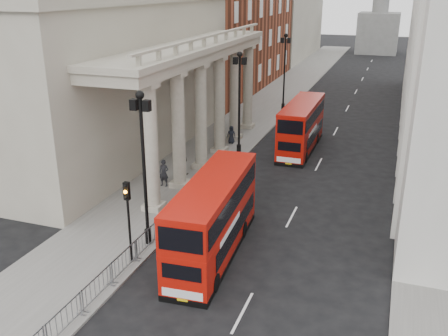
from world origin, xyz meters
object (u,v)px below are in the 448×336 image
Objects in this scene: lamp_post_south at (144,159)px; bus_near at (213,216)px; pedestrian_a at (164,173)px; pedestrian_c at (231,135)px; lamp_post_north at (285,67)px; pedestrian_b at (182,162)px; traffic_light at (128,208)px; bus_far at (301,125)px; lamp_post_mid at (239,97)px.

bus_near is (3.66, 0.32, -2.76)m from lamp_post_south.
pedestrian_a reaches higher than pedestrian_c.
pedestrian_a is at bearing 109.78° from lamp_post_south.
lamp_post_north is 14.02m from pedestrian_c.
pedestrian_b is at bearing 79.56° from pedestrian_a.
lamp_post_south is 1.93× the size of traffic_light.
traffic_light reaches higher than bus_far.
bus_near is 5.10× the size of pedestrian_b.
bus_far is at bearing -138.41° from pedestrian_b.
pedestrian_c is at bearing 79.17° from pedestrian_a.
lamp_post_north is at bearing 109.38° from bus_far.
pedestrian_c is (-1.55, 18.65, -4.02)m from lamp_post_south.
lamp_post_south is 4.39× the size of pedestrian_b.
bus_near is at bearing -79.02° from pedestrian_c.
bus_near is 11.67m from pedestrian_b.
lamp_post_north is at bearing 78.52° from pedestrian_c.
traffic_light is 2.27× the size of pedestrian_b.
pedestrian_c is (1.21, 10.99, -0.17)m from pedestrian_a.
lamp_post_mid is (0.00, 16.00, 0.00)m from lamp_post_south.
lamp_post_south is at bearing 92.84° from traffic_light.
pedestrian_c is (-6.03, -0.60, -1.23)m from bus_far.
traffic_light is (0.10, -2.02, -1.80)m from lamp_post_south.
traffic_light reaches higher than pedestrian_a.
bus_near is at bearing 4.94° from lamp_post_south.
pedestrian_a is (-2.86, 9.68, -2.05)m from traffic_light.
traffic_light is at bearing -90.32° from pedestrian_c.
lamp_post_mid is at bearing 99.46° from bus_near.
pedestrian_c is at bearing 120.22° from lamp_post_mid.
pedestrian_a is at bearing -108.31° from lamp_post_mid.
lamp_post_south reaches higher than traffic_light.
traffic_light is 10.30m from pedestrian_a.
bus_far is at bearing 83.83° from bus_near.
lamp_post_mid is 4.42× the size of pedestrian_a.
bus_near is at bearing -83.40° from lamp_post_north.
lamp_post_mid is 16.00m from lamp_post_north.
lamp_post_mid and lamp_post_north have the same top height.
lamp_post_mid is at bearing 90.32° from traffic_light.
traffic_light reaches higher than pedestrian_c.
lamp_post_north is at bearing 90.00° from lamp_post_mid.
bus_near is 9.82m from pedestrian_a.
lamp_post_north is at bearing 79.00° from pedestrian_a.
lamp_post_north is 24.79m from pedestrian_a.
lamp_post_north is 0.88× the size of bus_far.
pedestrian_a is at bearing 73.24° from pedestrian_b.
lamp_post_north reaches higher than pedestrian_c.
pedestrian_b is at bearing -101.28° from pedestrian_c.
bus_far reaches higher than pedestrian_a.
traffic_light reaches higher than bus_near.
bus_near is (3.66, -31.68, -2.76)m from lamp_post_north.
lamp_post_north is 34.07m from traffic_light.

